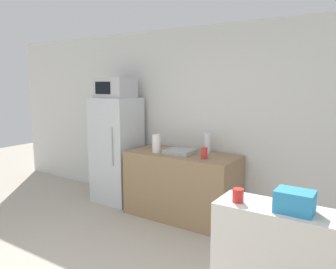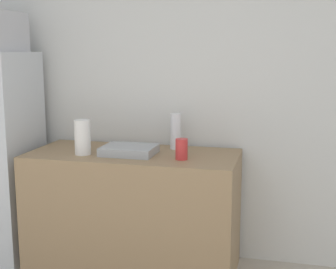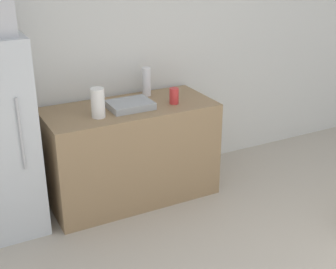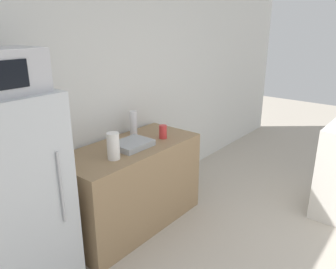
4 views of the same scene
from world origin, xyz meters
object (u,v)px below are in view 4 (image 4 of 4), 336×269
at_px(bottle_short, 163,132).
at_px(paper_towel_roll, 113,146).
at_px(refrigerator, 19,199).
at_px(bottle_tall, 133,123).

xyz_separation_m(bottle_short, paper_towel_roll, (-0.72, -0.02, 0.05)).
xyz_separation_m(refrigerator, bottle_tall, (1.44, 0.21, 0.22)).
bearing_deg(paper_towel_roll, bottle_tall, 29.65).
bearing_deg(bottle_tall, refrigerator, -171.74).
relative_size(refrigerator, bottle_short, 11.29).
xyz_separation_m(refrigerator, paper_towel_roll, (0.84, -0.13, 0.21)).
distance_m(bottle_tall, paper_towel_roll, 0.69).
height_order(bottle_tall, bottle_short, bottle_tall).
distance_m(refrigerator, bottle_short, 1.57).
bearing_deg(paper_towel_roll, bottle_short, 1.38).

